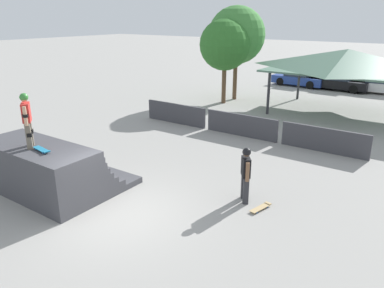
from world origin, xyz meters
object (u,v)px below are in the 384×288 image
at_px(bystander_walking, 246,170).
at_px(parked_car_blue, 299,78).
at_px(skateboard_on_ground, 261,207).
at_px(skater_on_deck, 27,117).
at_px(tree_far_back, 237,35).
at_px(tree_beside_pavilion, 225,45).
at_px(parked_car_black, 338,82).
at_px(skateboard_on_deck, 42,150).
at_px(parked_car_white, 382,85).

distance_m(bystander_walking, parked_car_blue, 21.35).
height_order(skateboard_on_ground, parked_car_blue, parked_car_blue).
height_order(skater_on_deck, tree_far_back, tree_far_back).
bearing_deg(parked_car_blue, skateboard_on_ground, -67.82).
bearing_deg(tree_beside_pavilion, parked_car_black, 61.35).
xyz_separation_m(skateboard_on_deck, skateboard_on_ground, (5.71, 3.29, -1.64)).
relative_size(skateboard_on_ground, tree_beside_pavilion, 0.16).
xyz_separation_m(tree_beside_pavilion, parked_car_black, (4.93, 9.02, -3.12)).
bearing_deg(parked_car_black, skater_on_deck, -94.74).
xyz_separation_m(skateboard_on_ground, tree_beside_pavilion, (-8.19, 11.78, 3.67)).
xyz_separation_m(parked_car_blue, parked_car_white, (6.12, 0.49, 0.00)).
bearing_deg(parked_car_black, skateboard_on_ground, -78.54).
relative_size(skateboard_on_deck, tree_far_back, 0.13).
xyz_separation_m(skater_on_deck, skateboard_on_deck, (0.62, -0.04, -0.91)).
bearing_deg(tree_beside_pavilion, skater_on_deck, -82.96).
distance_m(bystander_walking, skateboard_on_ground, 1.19).
distance_m(bystander_walking, parked_car_white, 21.08).
bearing_deg(parked_car_black, parked_car_blue, -177.23).
bearing_deg(skateboard_on_deck, parked_car_white, 86.00).
distance_m(tree_beside_pavilion, parked_car_white, 12.80).
xyz_separation_m(tree_far_back, parked_car_blue, (1.85, 7.56, -3.65)).
height_order(skateboard_on_deck, parked_car_black, skateboard_on_deck).
bearing_deg(tree_beside_pavilion, parked_car_white, 49.93).
relative_size(skater_on_deck, skateboard_on_ground, 1.99).
xyz_separation_m(tree_beside_pavilion, tree_far_back, (0.02, 1.45, 0.52)).
xyz_separation_m(bystander_walking, parked_car_black, (-2.59, 20.59, -0.42)).
bearing_deg(skater_on_deck, parked_car_white, 114.46).
distance_m(bystander_walking, tree_beside_pavilion, 14.06).
height_order(tree_beside_pavilion, parked_car_blue, tree_beside_pavilion).
relative_size(skateboard_on_deck, bystander_walking, 0.46).
xyz_separation_m(parked_car_blue, parked_car_black, (3.06, 0.01, 0.00)).
relative_size(parked_car_blue, parked_car_black, 0.94).
bearing_deg(parked_car_black, tree_far_back, -120.41).
height_order(parked_car_black, parked_car_white, same).
bearing_deg(tree_beside_pavilion, skateboard_on_deck, -80.67).
relative_size(bystander_walking, parked_car_black, 0.38).
distance_m(tree_beside_pavilion, parked_car_black, 10.74).
relative_size(bystander_walking, parked_car_white, 0.39).
relative_size(bystander_walking, parked_car_blue, 0.40).
height_order(skateboard_on_ground, tree_beside_pavilion, tree_beside_pavilion).
relative_size(skateboard_on_deck, tree_beside_pavilion, 0.15).
bearing_deg(tree_far_back, skateboard_on_deck, -81.55).
height_order(parked_car_blue, parked_car_white, same).
distance_m(bystander_walking, parked_car_black, 20.76).
relative_size(skater_on_deck, tree_far_back, 0.28).
xyz_separation_m(tree_beside_pavilion, parked_car_blue, (1.87, 9.00, -3.12)).
bearing_deg(bystander_walking, parked_car_white, -38.17).
relative_size(bystander_walking, tree_far_back, 0.29).
bearing_deg(tree_far_back, parked_car_white, 45.29).
height_order(parked_car_blue, parked_car_black, same).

